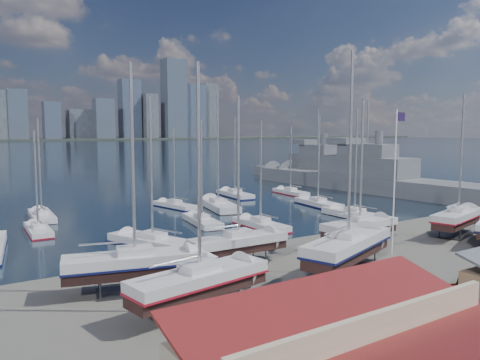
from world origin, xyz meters
TOP-DOWN VIEW (x-y plane):
  - ground at (0.00, -10.00)m, footprint 1400.00×1400.00m
  - sailboat_cradle_0 at (-20.52, -6.74)m, footprint 10.26×5.13m
  - sailboat_cradle_1 at (-18.47, -12.52)m, footprint 9.85×4.18m
  - sailboat_cradle_2 at (-10.90, -5.24)m, footprint 8.65×2.59m
  - sailboat_cradle_3 at (-4.51, -11.59)m, footprint 11.32×6.58m
  - sailboat_cradle_4 at (2.70, -6.23)m, footprint 8.90×2.90m
  - sailboat_cradle_6 at (15.27, -8.72)m, footprint 9.81×4.80m
  - sailboat_moored_1 at (-22.79, 17.42)m, footprint 2.58×8.07m
  - sailboat_moored_2 at (-20.89, 26.02)m, footprint 3.07×9.17m
  - sailboat_moored_3 at (-14.45, 4.83)m, footprint 6.48×10.58m
  - sailboat_moored_4 at (-5.15, 11.84)m, footprint 3.84×9.02m
  - sailboat_moored_5 at (-2.69, 24.87)m, footprint 3.90×8.53m
  - sailboat_moored_6 at (-0.39, 6.20)m, footprint 2.46×8.78m
  - sailboat_moored_7 at (2.37, 20.76)m, footprint 5.76×12.00m
  - sailboat_moored_8 at (10.99, 29.76)m, footprint 3.58×9.87m
  - sailboat_moored_9 at (13.44, 4.49)m, footprint 3.09×9.95m
  - sailboat_moored_10 at (16.07, 14.31)m, footprint 4.02×9.85m
  - sailboat_moored_11 at (21.07, 27.00)m, footprint 3.03×8.69m
  - naval_ship_east at (36.77, 23.56)m, footprint 11.02×53.30m
  - naval_ship_west at (40.95, 41.85)m, footprint 6.85×40.87m
  - car_a at (-5.45, -19.32)m, footprint 3.62×5.07m
  - car_b at (-0.56, -19.70)m, footprint 4.21×2.74m
  - car_c at (-2.87, -21.64)m, footprint 2.76×4.83m
  - flagpole at (3.00, -10.02)m, footprint 1.17×0.12m

SIDE VIEW (x-z plane):
  - ground at x=0.00m, z-range 0.00..0.00m
  - sailboat_moored_10 at x=16.07m, z-range -6.85..7.46m
  - sailboat_moored_8 at x=10.99m, z-range -6.91..7.53m
  - sailboat_moored_3 at x=-14.45m, z-range -7.36..7.97m
  - sailboat_moored_6 at x=-0.39m, z-range -6.26..6.87m
  - sailboat_moored_11 at x=21.07m, z-range -6.07..6.69m
  - sailboat_moored_5 at x=-2.69m, z-range -5.85..6.47m
  - sailboat_moored_1 at x=-22.79m, z-range -5.66..6.27m
  - sailboat_moored_9 at x=13.44m, z-range -7.12..7.77m
  - sailboat_moored_2 at x=-20.89m, z-range -6.50..7.15m
  - sailboat_moored_4 at x=-5.15m, z-range -6.27..6.92m
  - sailboat_moored_7 at x=2.37m, z-range -8.41..9.06m
  - car_c at x=-2.87m, z-range 0.00..1.27m
  - car_b at x=-0.56m, z-range 0.00..1.31m
  - car_a at x=-5.45m, z-range 0.00..1.60m
  - naval_ship_west at x=40.95m, z-range -7.17..10.50m
  - naval_ship_east at x=36.77m, z-range -7.71..11.06m
  - sailboat_cradle_2 at x=-10.90m, z-range -5.11..9.08m
  - sailboat_cradle_4 at x=2.70m, z-range -5.24..9.24m
  - sailboat_cradle_6 at x=15.27m, z-range -5.63..9.70m
  - sailboat_cradle_1 at x=-18.47m, z-range -5.69..9.78m
  - sailboat_cradle_0 at x=-20.52m, z-range -5.92..10.06m
  - sailboat_cradle_3 at x=-4.51m, z-range -6.62..10.92m
  - flagpole at x=3.00m, z-range 1.10..14.38m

